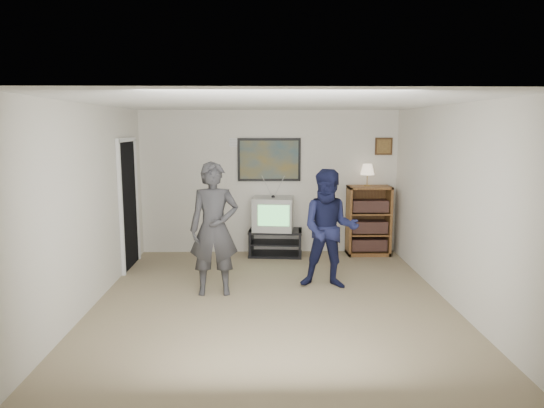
{
  "coord_description": "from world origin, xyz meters",
  "views": [
    {
      "loc": [
        -0.14,
        -5.97,
        2.22
      ],
      "look_at": [
        0.01,
        0.72,
        1.15
      ],
      "focal_mm": 32.0,
      "sensor_mm": 36.0,
      "label": 1
    }
  ],
  "objects_px": {
    "person_tall": "(214,229)",
    "bookshelf": "(368,220)",
    "crt_television": "(273,214)",
    "media_stand": "(276,243)",
    "person_short": "(330,229)"
  },
  "relations": [
    {
      "from": "crt_television",
      "to": "bookshelf",
      "type": "distance_m",
      "value": 1.67
    },
    {
      "from": "crt_television",
      "to": "media_stand",
      "type": "bearing_deg",
      "value": 6.88
    },
    {
      "from": "bookshelf",
      "to": "person_short",
      "type": "xyz_separation_m",
      "value": [
        -0.93,
        -1.75,
        0.22
      ]
    },
    {
      "from": "bookshelf",
      "to": "crt_television",
      "type": "bearing_deg",
      "value": -178.28
    },
    {
      "from": "person_tall",
      "to": "bookshelf",
      "type": "bearing_deg",
      "value": 34.99
    },
    {
      "from": "media_stand",
      "to": "person_tall",
      "type": "xyz_separation_m",
      "value": [
        -0.87,
        -1.93,
        0.66
      ]
    },
    {
      "from": "crt_television",
      "to": "person_short",
      "type": "relative_size",
      "value": 0.41
    },
    {
      "from": "person_tall",
      "to": "crt_television",
      "type": "bearing_deg",
      "value": 63.36
    },
    {
      "from": "media_stand",
      "to": "person_tall",
      "type": "height_order",
      "value": "person_tall"
    },
    {
      "from": "crt_television",
      "to": "person_tall",
      "type": "xyz_separation_m",
      "value": [
        -0.83,
        -1.93,
        0.15
      ]
    },
    {
      "from": "media_stand",
      "to": "person_short",
      "type": "bearing_deg",
      "value": -62.45
    },
    {
      "from": "bookshelf",
      "to": "person_short",
      "type": "bearing_deg",
      "value": -118.02
    },
    {
      "from": "media_stand",
      "to": "person_short",
      "type": "xyz_separation_m",
      "value": [
        0.69,
        -1.7,
        0.6
      ]
    },
    {
      "from": "crt_television",
      "to": "bookshelf",
      "type": "bearing_deg",
      "value": 8.6
    },
    {
      "from": "crt_television",
      "to": "person_short",
      "type": "xyz_separation_m",
      "value": [
        0.74,
        -1.7,
        0.09
      ]
    }
  ]
}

